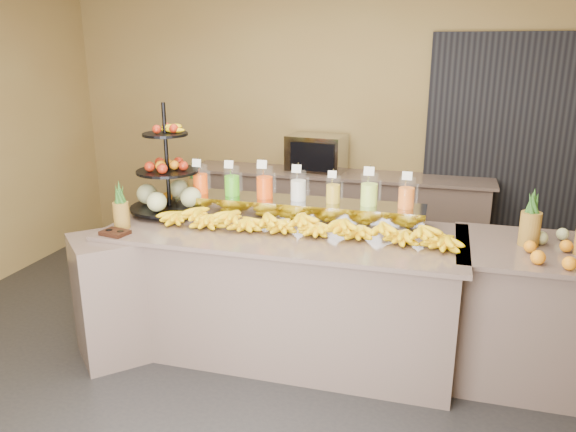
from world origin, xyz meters
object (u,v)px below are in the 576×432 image
at_px(banana_heap, 304,222).
at_px(condiment_caddy, 115,233).
at_px(oven_warmer, 317,153).
at_px(fruit_stand, 173,186).
at_px(pitcher_tray, 298,210).
at_px(right_fruit_pile, 555,244).

bearing_deg(banana_heap, condiment_caddy, -162.91).
distance_m(condiment_caddy, oven_warmer, 2.51).
bearing_deg(fruit_stand, pitcher_tray, -6.80).
bearing_deg(fruit_stand, right_fruit_pile, -16.34).
distance_m(banana_heap, condiment_caddy, 1.30).
distance_m(banana_heap, oven_warmer, 2.00).
distance_m(banana_heap, right_fruit_pile, 1.60).
xyz_separation_m(pitcher_tray, banana_heap, (0.12, -0.30, 0.01)).
xyz_separation_m(pitcher_tray, fruit_stand, (-0.97, -0.10, 0.14)).
height_order(pitcher_tray, oven_warmer, oven_warmer).
bearing_deg(fruit_stand, condiment_caddy, -117.34).
xyz_separation_m(right_fruit_pile, oven_warmer, (-1.96, 1.95, 0.12)).
xyz_separation_m(fruit_stand, right_fruit_pile, (2.68, -0.18, -0.15)).
bearing_deg(banana_heap, pitcher_tray, 111.49).
relative_size(fruit_stand, right_fruit_pile, 2.00).
bearing_deg(oven_warmer, condiment_caddy, -104.87).
height_order(fruit_stand, oven_warmer, fruit_stand).
distance_m(fruit_stand, condiment_caddy, 0.64).
bearing_deg(condiment_caddy, fruit_stand, 75.12).
distance_m(banana_heap, fruit_stand, 1.11).
distance_m(fruit_stand, oven_warmer, 1.91).
distance_m(fruit_stand, right_fruit_pile, 2.69).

